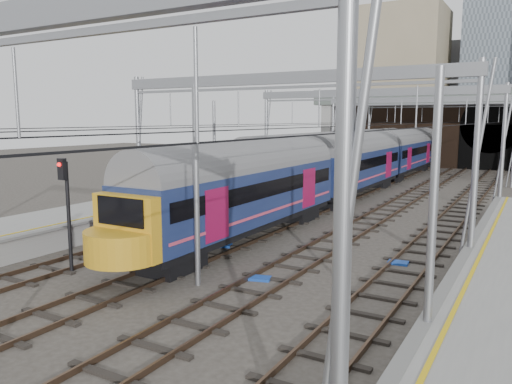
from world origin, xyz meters
The scene contains 13 objects.
ground centered at (0.00, 0.00, 0.00)m, with size 160.00×160.00×0.00m, color #38332D.
platform_left centered at (-10.18, 2.50, 0.55)m, with size 4.32×55.00×1.12m.
tracks centered at (0.00, 15.00, 0.02)m, with size 14.40×80.00×0.22m.
overhead_line centered at (0.00, 21.49, 6.57)m, with size 16.80×80.00×8.00m.
retaining_wall centered at (1.40, 51.93, 4.33)m, with size 28.00×2.75×9.00m.
overbridge centered at (0.00, 46.00, 7.27)m, with size 28.00×3.00×9.25m.
city_skyline centered at (2.73, 70.48, 17.09)m, with size 37.50×27.50×60.00m.
train_main centered at (-2.00, 32.77, 2.49)m, with size 2.80×64.76×4.82m.
train_second centered at (-6.00, 38.28, 2.46)m, with size 2.76×47.80×4.75m.
signal_near_left centered at (-5.08, 0.69, 2.82)m, with size 0.31×0.45×4.40m.
equip_cover_a centered at (-2.26, 6.95, 0.05)m, with size 0.83×0.58×0.10m, color #1641AA.
equip_cover_b centered at (1.62, 3.62, 0.05)m, with size 0.77×0.54×0.09m, color #1641AA.
equip_cover_c centered at (5.51, 8.17, 0.05)m, with size 0.79×0.56×0.09m, color #1641AA.
Camera 1 is at (10.27, -11.75, 5.84)m, focal length 35.00 mm.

